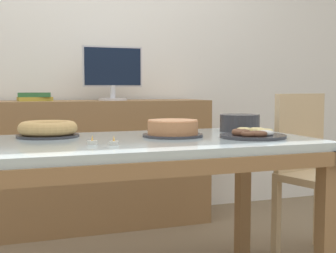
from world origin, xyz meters
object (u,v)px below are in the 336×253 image
Objects in this scene: tealight_near_cakes at (114,142)px; pastry_platter at (252,134)px; cake_golden_bundt at (48,129)px; tealight_centre at (92,142)px; chair at (315,167)px; tealight_left_edge at (187,130)px; cake_chocolate_round at (173,129)px; computer_monitor at (113,73)px; book_stack at (35,97)px; plate_stack at (240,123)px.

pastry_platter is at bearing 4.58° from tealight_near_cakes.
cake_golden_bundt is 0.95m from pastry_platter.
tealight_near_cakes is at bearing -27.49° from tealight_centre.
chair reaches higher than tealight_left_edge.
cake_chocolate_round is 0.46m from tealight_centre.
computer_monitor is 0.55m from book_stack.
computer_monitor is 1.88× the size of book_stack.
tealight_centre and tealight_left_edge have the same top height.
cake_chocolate_round is at bearing -163.03° from plate_stack.
tealight_near_cakes and tealight_centre have the same top height.
cake_chocolate_round is 0.59m from cake_golden_bundt.
chair is 2.22× the size of computer_monitor.
book_stack reaches higher than tealight_near_cakes.
pastry_platter is at bearing -108.29° from plate_stack.
tealight_left_edge is (-0.17, 0.37, -0.01)m from pastry_platter.
cake_chocolate_round reaches higher than tealight_near_cakes.
pastry_platter is 0.32m from plate_stack.
tealight_left_edge is at bearing 165.84° from plate_stack.
tealight_near_cakes is (-0.77, -0.36, -0.03)m from plate_stack.
plate_stack reaches higher than tealight_centre.
tealight_near_cakes is (0.20, -1.39, -0.16)m from book_stack.
cake_chocolate_round reaches higher than tealight_left_edge.
plate_stack is 5.25× the size of tealight_centre.
book_stack reaches higher than tealight_centre.
chair is 3.25× the size of cake_golden_bundt.
book_stack is (-0.53, 0.00, -0.16)m from computer_monitor.
tealight_near_cakes is (-1.25, -0.35, 0.23)m from chair.
tealight_left_edge is at bearing 174.30° from chair.
cake_golden_bundt is at bearing 177.76° from chair.
chair reaches higher than cake_chocolate_round.
cake_golden_bundt is (-0.56, 0.18, -0.00)m from cake_chocolate_round.
computer_monitor is 1.16m from plate_stack.
tealight_near_cakes is at bearing -103.21° from computer_monitor.
tealight_centre is at bearing -146.15° from tealight_left_edge.
chair is 1.83m from book_stack.
chair reaches higher than pastry_platter.
book_stack reaches higher than cake_golden_bundt.
cake_chocolate_round is (-0.92, -0.12, 0.26)m from chair.
tealight_near_cakes and tealight_left_edge have the same top height.
cake_golden_bundt is 0.39m from tealight_centre.
tealight_near_cakes is at bearing -146.23° from cake_chocolate_round.
computer_monitor is at bearing 99.87° from tealight_left_edge.
cake_golden_bundt is (-1.47, 0.06, 0.26)m from chair.
cake_golden_bundt is at bearing -178.52° from tealight_left_edge.
book_stack is 1.36m from tealight_centre.
pastry_platter is (0.34, -1.34, -0.32)m from computer_monitor.
cake_golden_bundt is at bearing 110.72° from tealight_centre.
book_stack is at bearing 95.25° from tealight_centre.
computer_monitor is 10.60× the size of tealight_near_cakes.
pastry_platter is at bearing -65.04° from tealight_left_edge.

